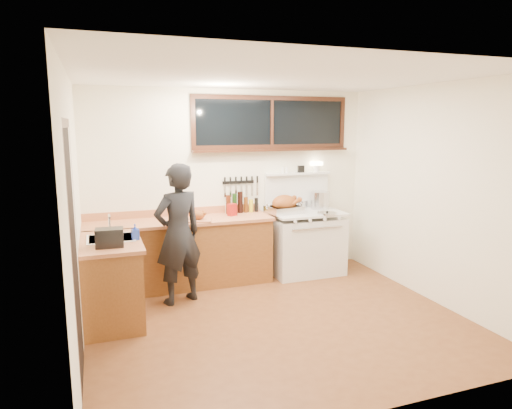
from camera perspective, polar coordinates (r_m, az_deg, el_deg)
name	(u,v)px	position (r m, az deg, el deg)	size (l,w,h in m)	color
ground_plane	(278,321)	(5.18, 2.72, -14.35)	(4.00, 3.50, 0.02)	brown
room_shell	(279,171)	(4.74, 2.88, 4.24)	(4.10, 3.60, 2.65)	white
counter_back	(180,253)	(6.13, -9.46, -5.96)	(2.44, 0.64, 1.00)	brown
counter_left	(111,280)	(5.26, -17.62, -9.03)	(0.64, 1.09, 0.90)	brown
sink_unit	(111,243)	(5.22, -17.67, -4.65)	(0.50, 0.45, 0.37)	white
vintage_stove	(305,241)	(6.63, 6.15, -4.55)	(1.02, 0.74, 1.58)	white
back_window	(272,129)	(6.54, 2.01, 9.45)	(2.32, 0.13, 0.77)	black
left_doorway	(75,256)	(3.95, -21.68, -5.96)	(0.02, 1.04, 2.17)	black
knife_strip	(240,183)	(6.44, -2.04, 2.71)	(0.52, 0.03, 0.28)	black
man	(178,234)	(5.49, -9.69, -3.67)	(0.72, 0.59, 1.68)	black
soap_bottle	(135,232)	(5.08, -14.87, -3.32)	(0.08, 0.08, 0.17)	blue
toaster	(110,238)	(4.86, -17.84, -3.96)	(0.28, 0.21, 0.19)	black
cutting_board	(197,217)	(5.90, -7.36, -1.54)	(0.44, 0.37, 0.13)	#C5784E
roast_turkey	(285,206)	(6.37, 3.59, -0.16)	(0.52, 0.43, 0.26)	silver
stockpot	(320,200)	(6.74, 8.03, 0.53)	(0.36, 0.36, 0.26)	silver
saucepan	(303,204)	(6.82, 5.85, 0.07)	(0.19, 0.28, 0.11)	silver
pot_lid	(327,213)	(6.38, 8.88, -1.08)	(0.36, 0.36, 0.04)	silver
coffee_tin	(232,210)	(6.19, -3.01, -0.65)	(0.14, 0.12, 0.16)	maroon
pitcher	(228,207)	(6.39, -3.50, -0.36)	(0.08, 0.08, 0.16)	white
bottle_cluster	(240,204)	(6.38, -2.00, 0.08)	(0.47, 0.07, 0.30)	black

